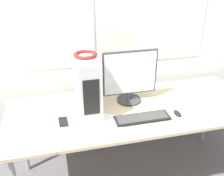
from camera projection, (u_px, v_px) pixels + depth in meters
wall_back at (118, 26)px, 2.43m from camera, size 8.00×0.07×2.70m
desk at (133, 113)px, 2.25m from camera, size 2.13×0.81×0.78m
pc_tower at (87, 84)px, 2.10m from camera, size 0.17×0.45×0.48m
headphones at (85, 55)px, 1.98m from camera, size 0.18×0.18×0.03m
monitor_main at (130, 76)px, 2.24m from camera, size 0.47×0.22×0.47m
keyboard at (142, 118)px, 2.08m from camera, size 0.44×0.14×0.02m
mouse at (177, 113)px, 2.14m from camera, size 0.05×0.10×0.02m
cell_phone at (63, 122)px, 2.04m from camera, size 0.07×0.14×0.01m
paper_sheet_left at (110, 125)px, 2.01m from camera, size 0.32×0.36×0.00m
paper_sheet_front at (50, 137)px, 1.88m from camera, size 0.32×0.36×0.00m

